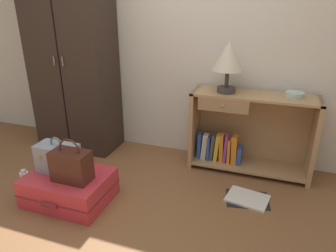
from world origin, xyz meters
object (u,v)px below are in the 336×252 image
train_case (58,158)px  suitcase_large (70,187)px  bowl (295,95)px  open_book_on_floor (247,199)px  bottle (25,181)px  bookshelf (245,133)px  table_lamp (228,58)px  wardrobe (73,57)px  handbag (71,165)px

train_case → suitcase_large: bearing=-17.3°
bowl → open_book_on_floor: (-0.28, -0.54, -0.79)m
train_case → bottle: bearing=-173.8°
bookshelf → table_lamp: table_lamp is taller
wardrobe → bowl: (2.21, 0.07, -0.21)m
wardrobe → suitcase_large: 1.42m
suitcase_large → handbag: handbag is taller
open_book_on_floor → table_lamp: bearing=122.6°
table_lamp → train_case: 1.69m
handbag → bottle: 0.61m
train_case → bottle: train_case is taller
wardrobe → bowl: bearing=1.8°
suitcase_large → open_book_on_floor: (1.41, 0.49, -0.11)m
wardrobe → handbag: bearing=-58.7°
bowl → table_lamp: bearing=-175.2°
bookshelf → table_lamp: 0.74m
train_case → open_book_on_floor: train_case is taller
bowl → handbag: size_ratio=0.44×
suitcase_large → open_book_on_floor: size_ratio=1.70×
table_lamp → bottle: 2.09m
bookshelf → table_lamp: (-0.21, -0.04, 0.71)m
bowl → open_book_on_floor: size_ratio=0.40×
handbag → wardrobe: bearing=121.3°
bookshelf → suitcase_large: bookshelf is taller
train_case → open_book_on_floor: 1.62m
bottle → table_lamp: bearing=32.7°
table_lamp → bowl: bearing=4.8°
suitcase_large → open_book_on_floor: 1.50m
handbag → open_book_on_floor: bearing=22.2°
table_lamp → bookshelf: bearing=10.7°
bookshelf → suitcase_large: bearing=-141.8°
bookshelf → table_lamp: bearing=-169.3°
wardrobe → bottle: wardrobe is taller
handbag → open_book_on_floor: 1.47m
bookshelf → open_book_on_floor: (0.11, -0.53, -0.37)m
handbag → open_book_on_floor: (1.32, 0.54, -0.36)m
table_lamp → train_case: table_lamp is taller
handbag → bottle: bearing=175.9°
table_lamp → open_book_on_floor: 1.23m
suitcase_large → open_book_on_floor: bearing=19.2°
wardrobe → bowl: 2.23m
wardrobe → table_lamp: 1.62m
wardrobe → train_case: (0.43, -0.93, -0.65)m
suitcase_large → handbag: (0.09, -0.05, 0.25)m
bowl → suitcase_large: bowl is taller
bookshelf → bottle: bookshelf is taller
wardrobe → bottle: size_ratio=9.91×
wardrobe → bowl: wardrobe is taller
suitcase_large → train_case: size_ratio=1.98×
bowl → bottle: (-2.14, -1.04, -0.70)m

